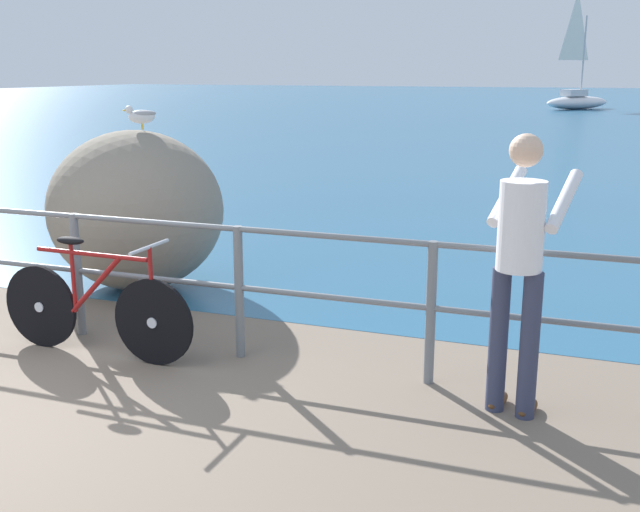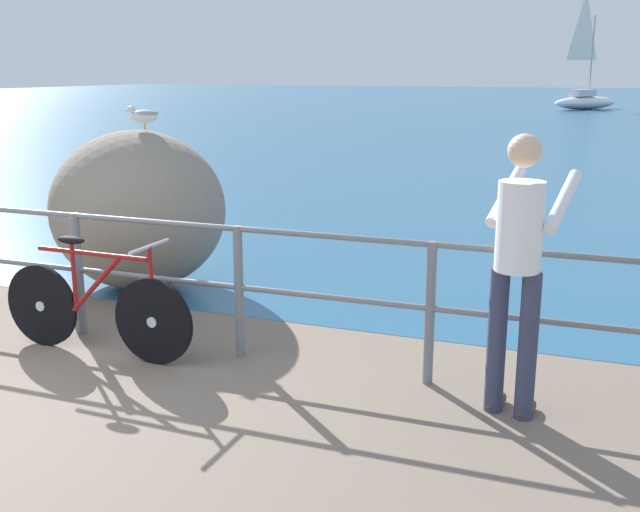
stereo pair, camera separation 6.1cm
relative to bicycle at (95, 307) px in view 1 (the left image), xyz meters
name	(u,v)px [view 1 (the left image)]	position (x,y,z in m)	size (l,w,h in m)	color
ground_plane	(460,144)	(-0.42, 18.37, -0.44)	(120.00, 120.00, 0.10)	#756656
sea_surface	(537,104)	(-0.42, 46.21, -0.39)	(120.00, 90.00, 0.01)	#285B7F
promenade_railing	(77,259)	(-0.42, 0.35, 0.25)	(8.84, 0.07, 1.02)	slate
bicycle	(95,307)	(0.00, 0.00, 0.00)	(1.70, 0.48, 0.92)	black
person_at_railing	(520,263)	(3.10, 0.07, 0.60)	(0.55, 0.67, 1.78)	#333851
breakwater_boulder_main	(136,210)	(-0.75, 1.72, 0.40)	(1.74, 1.65, 1.57)	gray
seagull	(141,115)	(-0.66, 1.78, 1.32)	(0.28, 0.30, 0.23)	gold
sailboat	(577,96)	(2.16, 39.71, 0.32)	(3.85, 4.19, 6.16)	white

